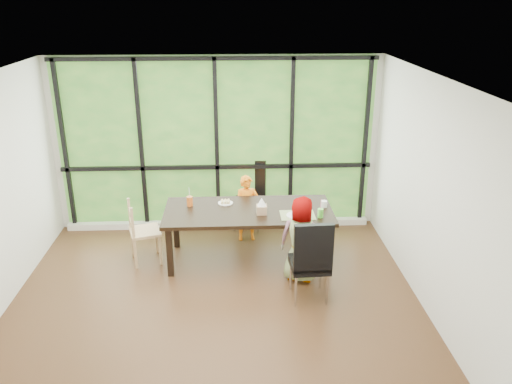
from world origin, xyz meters
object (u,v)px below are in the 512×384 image
chair_interior_leather (310,258)px  white_mug (324,204)px  plate_far (225,203)px  chair_end_beech (145,231)px  orange_cup (190,201)px  child_toddler (247,208)px  green_cup (320,213)px  tissue_box (262,210)px  plate_near (296,216)px  chair_window_leather (249,196)px  dining_table (249,234)px  child_older (303,239)px

chair_interior_leather → white_mug: bearing=-110.4°
plate_far → white_mug: (1.37, -0.19, 0.04)m
chair_end_beech → orange_cup: size_ratio=6.63×
child_toddler → plate_far: bearing=-135.0°
green_cup → tissue_box: bearing=168.4°
chair_end_beech → plate_near: bearing=-113.5°
green_cup → chair_window_leather: bearing=124.3°
dining_table → white_mug: 1.13m
chair_window_leather → child_toddler: chair_window_leather is taller
chair_window_leather → chair_interior_leather: size_ratio=1.00×
chair_interior_leather → chair_end_beech: 2.38m
child_older → plate_near: size_ratio=4.22×
chair_end_beech → green_cup: chair_end_beech is taller
dining_table → plate_near: bearing=-21.0°
green_cup → chair_end_beech: bearing=172.7°
child_older → plate_near: bearing=-63.6°
chair_interior_leather → tissue_box: (-0.53, 0.90, 0.27)m
plate_far → green_cup: size_ratio=1.73×
dining_table → chair_window_leather: bearing=87.7°
chair_interior_leather → green_cup: bearing=-110.8°
chair_window_leather → plate_far: size_ratio=5.14×
green_cup → orange_cup: bearing=164.6°
dining_table → tissue_box: bearing=-38.1°
chair_end_beech → plate_far: (1.12, 0.23, 0.31)m
child_toddler → plate_far: 0.56m
dining_table → green_cup: 1.08m
dining_table → child_older: 0.92m
white_mug → plate_near: bearing=-144.9°
plate_far → plate_near: size_ratio=0.77×
chair_end_beech → child_older: (2.12, -0.60, 0.12)m
green_cup → tissue_box: (-0.77, 0.16, -0.00)m
white_mug → chair_end_beech: bearing=-179.1°
chair_window_leather → tissue_box: 1.21m
orange_cup → plate_near: bearing=-16.6°
plate_near → green_cup: 0.32m
plate_near → green_cup: size_ratio=2.25×
dining_table → white_mug: white_mug is taller
dining_table → child_older: bearing=-40.6°
chair_window_leather → plate_near: bearing=-49.3°
child_toddler → orange_cup: size_ratio=7.48×
green_cup → white_mug: 0.36m
dining_table → chair_end_beech: bearing=179.6°
chair_window_leather → child_older: 1.74m
plate_far → child_older: bearing=-39.7°
plate_near → white_mug: bearing=35.1°
chair_interior_leather → child_older: size_ratio=0.94×
plate_far → white_mug: 1.38m
chair_end_beech → white_mug: chair_end_beech is taller
chair_window_leather → child_toddler: 0.41m
child_older → plate_far: bearing=-21.1°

